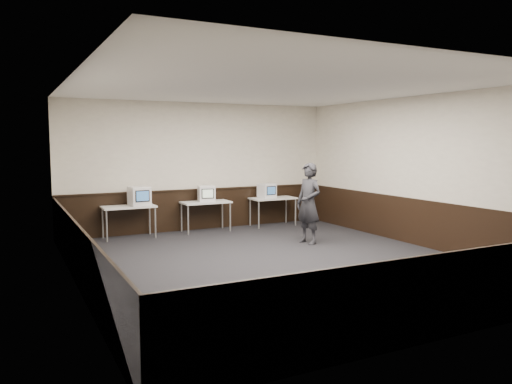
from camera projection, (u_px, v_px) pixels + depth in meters
floor at (276, 262)px, 9.23m from camera, size 8.00×8.00×0.00m
ceiling at (277, 87)px, 8.90m from camera, size 8.00×8.00×0.00m
back_wall at (200, 166)px, 12.62m from camera, size 7.00×0.00×7.00m
front_wall at (453, 199)px, 5.52m from camera, size 7.00×0.00×7.00m
left_wall at (74, 184)px, 7.50m from camera, size 0.00×8.00×8.00m
right_wall at (420, 171)px, 10.64m from camera, size 0.00×8.00×8.00m
wainscot_back at (200, 210)px, 12.71m from camera, size 6.98×0.04×1.00m
wainscot_front at (448, 295)px, 5.64m from camera, size 6.98×0.04×1.00m
wainscot_left at (78, 255)px, 7.62m from camera, size 0.04×7.98×1.00m
wainscot_right at (417, 222)px, 10.74m from camera, size 0.04×7.98×1.00m
wainscot_rail at (201, 189)px, 12.64m from camera, size 6.98×0.06×0.04m
desk_left at (129, 209)px, 11.50m from camera, size 1.20×0.60×0.75m
desk_center at (206, 204)px, 12.36m from camera, size 1.20×0.60×0.75m
desk_right at (273, 200)px, 13.21m from camera, size 1.20×0.60×0.75m
emac_left at (139, 196)px, 11.54m from camera, size 0.48×0.51×0.44m
emac_center at (206, 194)px, 12.32m from camera, size 0.47×0.49×0.40m
emac_right at (267, 191)px, 13.12m from camera, size 0.43×0.45×0.38m
person at (309, 203)px, 10.89m from camera, size 0.56×0.73×1.77m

